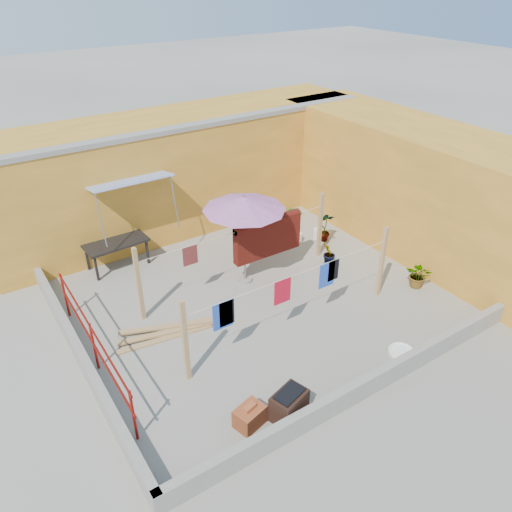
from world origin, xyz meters
The scene contains 21 objects.
ground centered at (0.00, 0.00, 0.00)m, with size 80.00×80.00×0.00m, color #9E998E.
wall_back centered at (0.50, 4.69, 1.61)m, with size 11.00×3.27×3.21m.
wall_right centered at (5.20, 0.00, 1.60)m, with size 2.40×9.00×3.20m, color orange.
parapet_front centered at (0.00, -3.58, 0.22)m, with size 8.30×0.16×0.44m, color gray.
parapet_left centered at (-4.08, 0.00, 0.22)m, with size 0.16×7.30×0.44m, color gray.
red_railing centered at (-3.85, -0.20, 0.72)m, with size 0.05×4.20×1.10m.
clothesline_rig centered at (0.66, 0.56, 1.02)m, with size 5.09×2.35×1.80m.
patio_umbrella centered at (0.19, 0.82, 2.09)m, with size 2.26×2.26×2.33m.
outdoor_table centered at (-2.18, 3.20, 0.66)m, with size 1.61×0.87×0.73m.
brick_stack centered at (-2.13, -2.98, 0.19)m, with size 0.59×0.48×0.44m.
lumber_pile centered at (-2.32, -0.01, 0.07)m, with size 2.17×0.87×0.13m.
brazier centered at (-1.46, -3.20, 0.28)m, with size 0.73×0.58×0.57m.
white_basin centered at (1.40, -3.17, 0.05)m, with size 0.53×0.53×0.09m.
water_jug_a centered at (2.50, 1.66, 0.14)m, with size 0.21×0.21×0.33m.
water_jug_b centered at (3.07, 1.54, 0.16)m, with size 0.23×0.23×0.36m.
green_hose centered at (3.50, 3.20, 0.03)m, with size 0.52×0.52×0.08m.
plant_back_a centered at (1.86, 2.10, 0.35)m, with size 0.62×0.54×0.69m, color #255D1A.
plant_back_b centered at (1.97, 3.20, 0.33)m, with size 0.37×0.37×0.66m, color #255D1A.
plant_right_a centered at (3.16, 1.31, 0.45)m, with size 0.48×0.32×0.91m, color #255D1A.
plant_right_b centered at (2.37, 0.22, 0.35)m, with size 0.38×0.31×0.70m, color #255D1A.
plant_right_c centered at (3.55, -1.70, 0.33)m, with size 0.59×0.51×0.65m, color #255D1A.
Camera 1 is at (-5.27, -7.94, 6.88)m, focal length 35.00 mm.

